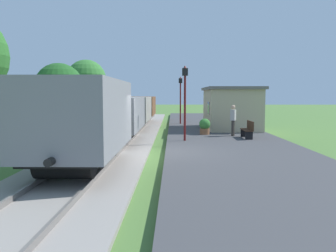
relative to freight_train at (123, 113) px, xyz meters
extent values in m
plane|color=#517A38|center=(2.40, -6.40, -1.48)|extent=(160.00, 160.00, 0.00)
cube|color=#424244|center=(5.60, -6.40, -1.36)|extent=(6.00, 60.00, 0.25)
cube|color=gray|center=(0.00, -6.40, -1.42)|extent=(3.80, 60.00, 0.12)
cube|color=slate|center=(0.72, -6.40, -1.29)|extent=(0.07, 60.00, 0.14)
cube|color=slate|center=(-0.72, -6.40, -1.29)|extent=(0.07, 60.00, 0.14)
cube|color=gray|center=(0.00, -9.25, 0.40)|extent=(2.50, 5.60, 2.20)
cube|color=black|center=(0.00, -9.25, -0.55)|extent=(2.10, 5.15, 0.50)
cylinder|color=black|center=(0.00, -7.46, -0.80)|extent=(1.56, 0.84, 0.84)
cylinder|color=black|center=(0.00, -11.05, -0.80)|extent=(1.56, 0.84, 0.84)
cylinder|color=black|center=(0.00, -6.30, -0.55)|extent=(0.20, 0.30, 0.20)
cylinder|color=black|center=(0.00, -12.20, -0.55)|extent=(0.20, 0.30, 0.20)
cube|color=gray|center=(0.00, -2.65, 0.10)|extent=(2.50, 5.60, 1.60)
cube|color=black|center=(0.00, -2.65, -0.55)|extent=(2.10, 5.15, 0.50)
cylinder|color=black|center=(0.00, -0.86, -0.80)|extent=(1.56, 0.84, 0.84)
cylinder|color=black|center=(0.00, -4.45, -0.80)|extent=(1.56, 0.84, 0.84)
cylinder|color=black|center=(0.00, 0.30, -0.55)|extent=(0.20, 0.30, 0.20)
cylinder|color=black|center=(0.00, -5.60, -0.55)|extent=(0.20, 0.30, 0.20)
cube|color=gray|center=(0.00, 3.95, 0.10)|extent=(2.50, 5.60, 1.60)
cube|color=black|center=(0.00, 3.95, -0.55)|extent=(2.10, 5.15, 0.50)
cylinder|color=black|center=(0.00, 5.74, -0.80)|extent=(1.56, 0.84, 0.84)
cylinder|color=black|center=(0.00, 2.15, -0.80)|extent=(1.56, 0.84, 0.84)
cylinder|color=black|center=(0.00, 6.90, -0.55)|extent=(0.20, 0.30, 0.20)
cylinder|color=black|center=(0.00, 1.00, -0.55)|extent=(0.20, 0.30, 0.20)
cube|color=brown|center=(0.00, 10.55, 0.10)|extent=(2.50, 5.60, 1.60)
cube|color=black|center=(0.00, 10.55, -0.55)|extent=(2.10, 5.15, 0.50)
cylinder|color=black|center=(0.00, 12.34, -0.80)|extent=(1.56, 0.84, 0.84)
cylinder|color=black|center=(0.00, 8.75, -0.80)|extent=(1.56, 0.84, 0.84)
cylinder|color=black|center=(0.00, 13.50, -0.55)|extent=(0.20, 0.30, 0.20)
cylinder|color=black|center=(0.00, 7.60, -0.55)|extent=(0.20, 0.30, 0.20)
cube|color=tan|center=(6.80, 3.42, 0.07)|extent=(3.20, 5.50, 2.60)
cube|color=#66605B|center=(6.80, 3.42, 1.46)|extent=(3.50, 5.80, 0.18)
cube|color=black|center=(5.19, 2.32, 0.20)|extent=(0.03, 0.90, 0.80)
cube|color=#422819|center=(6.77, -1.96, -0.79)|extent=(0.42, 1.50, 0.04)
cube|color=#422819|center=(6.96, -1.96, -0.55)|extent=(0.04, 1.50, 0.45)
cube|color=black|center=(6.77, -2.56, -1.02)|extent=(0.38, 0.06, 0.42)
cube|color=black|center=(6.77, -1.36, -1.02)|extent=(0.38, 0.06, 0.42)
cylinder|color=#38332D|center=(6.20, -0.99, -0.80)|extent=(0.15, 0.15, 0.86)
cylinder|color=#38332D|center=(6.26, -0.84, -0.80)|extent=(0.15, 0.15, 0.86)
cube|color=#B2ADA8|center=(6.23, -0.91, -0.07)|extent=(0.37, 0.44, 0.60)
sphere|color=tan|center=(6.23, -0.91, 0.37)|extent=(0.22, 0.22, 0.22)
cylinder|color=brown|center=(4.73, -0.20, -1.06)|extent=(0.56, 0.56, 0.34)
sphere|color=#387A33|center=(4.73, -0.20, -0.63)|extent=(0.64, 0.64, 0.64)
cylinder|color=#591414|center=(3.49, -3.00, 0.37)|extent=(0.11, 0.11, 3.20)
cube|color=black|center=(3.49, -3.00, 2.15)|extent=(0.28, 0.28, 0.36)
sphere|color=#F2E5BF|center=(3.49, -3.00, 2.15)|extent=(0.20, 0.20, 0.20)
cone|color=#591414|center=(3.49, -3.00, 2.39)|extent=(0.20, 0.20, 0.16)
cylinder|color=#591414|center=(3.49, 7.37, 0.37)|extent=(0.11, 0.11, 3.20)
cube|color=black|center=(3.49, 7.37, 2.15)|extent=(0.28, 0.28, 0.36)
sphere|color=#F2E5BF|center=(3.49, 7.37, 2.15)|extent=(0.20, 0.20, 0.20)
cone|color=#591414|center=(3.49, 7.37, 2.39)|extent=(0.20, 0.20, 0.16)
cylinder|color=#4C3823|center=(-3.90, 0.69, -0.55)|extent=(0.28, 0.28, 1.86)
sphere|color=#235B23|center=(-3.90, 0.69, 1.47)|extent=(2.92, 2.92, 2.92)
cylinder|color=#4C3823|center=(-3.95, 7.54, -0.19)|extent=(0.28, 0.28, 2.57)
sphere|color=#387A33|center=(-3.95, 7.54, 2.26)|extent=(3.11, 3.11, 3.11)
camera|label=1|loc=(2.90, -20.31, 1.02)|focal=37.56mm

